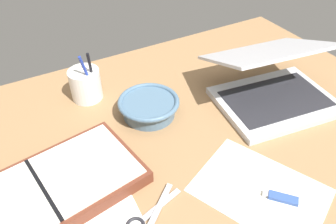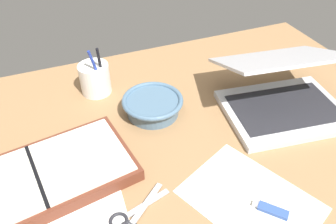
{
  "view_description": "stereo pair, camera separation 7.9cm",
  "coord_description": "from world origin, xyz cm",
  "px_view_note": "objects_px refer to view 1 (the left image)",
  "views": [
    {
      "loc": [
        -28.78,
        -45.98,
        59.83
      ],
      "look_at": [
        0.84,
        6.94,
        9.0
      ],
      "focal_mm": 35.0,
      "sensor_mm": 36.0,
      "label": 1
    },
    {
      "loc": [
        -21.64,
        -49.38,
        59.83
      ],
      "look_at": [
        0.84,
        6.94,
        9.0
      ],
      "focal_mm": 35.0,
      "sensor_mm": 36.0,
      "label": 2
    }
  ],
  "objects_px": {
    "laptop": "(273,84)",
    "scissors": "(147,223)",
    "pen_cup": "(86,84)",
    "planner": "(45,193)",
    "bowl": "(150,106)"
  },
  "relations": [
    {
      "from": "laptop",
      "to": "scissors",
      "type": "relative_size",
      "value": 2.58
    },
    {
      "from": "laptop",
      "to": "pen_cup",
      "type": "height_order",
      "value": "laptop"
    },
    {
      "from": "planner",
      "to": "scissors",
      "type": "distance_m",
      "value": 0.22
    },
    {
      "from": "laptop",
      "to": "pen_cup",
      "type": "distance_m",
      "value": 0.52
    },
    {
      "from": "bowl",
      "to": "pen_cup",
      "type": "relative_size",
      "value": 1.08
    },
    {
      "from": "pen_cup",
      "to": "bowl",
      "type": "bearing_deg",
      "value": -50.96
    },
    {
      "from": "scissors",
      "to": "laptop",
      "type": "bearing_deg",
      "value": -6.19
    },
    {
      "from": "laptop",
      "to": "bowl",
      "type": "xyz_separation_m",
      "value": [
        -0.33,
        0.11,
        -0.02
      ]
    },
    {
      "from": "laptop",
      "to": "bowl",
      "type": "relative_size",
      "value": 2.15
    },
    {
      "from": "bowl",
      "to": "pen_cup",
      "type": "bearing_deg",
      "value": 129.04
    },
    {
      "from": "pen_cup",
      "to": "scissors",
      "type": "bearing_deg",
      "value": -94.17
    },
    {
      "from": "laptop",
      "to": "pen_cup",
      "type": "xyz_separation_m",
      "value": [
        -0.46,
        0.26,
        -0.01
      ]
    },
    {
      "from": "laptop",
      "to": "planner",
      "type": "height_order",
      "value": "laptop"
    },
    {
      "from": "planner",
      "to": "scissors",
      "type": "relative_size",
      "value": 3.15
    },
    {
      "from": "bowl",
      "to": "scissors",
      "type": "distance_m",
      "value": 0.33
    }
  ]
}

